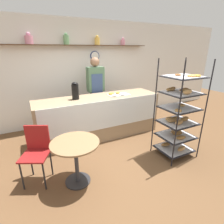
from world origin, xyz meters
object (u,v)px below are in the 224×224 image
cafe_table (76,152)px  coffee_carafe (75,91)px  cafe_chair (37,148)px  donut_tray_counter (117,94)px  pastry_rack (178,116)px  person_worker (96,90)px

cafe_table → coffee_carafe: (0.40, 1.33, 0.61)m
cafe_chair → donut_tray_counter: donut_tray_counter is taller
pastry_rack → cafe_chair: bearing=169.8°
pastry_rack → coffee_carafe: bearing=136.7°
cafe_table → coffee_carafe: bearing=73.1°
cafe_table → cafe_chair: cafe_chair is taller
cafe_chair → pastry_rack: bearing=15.7°
cafe_chair → person_worker: bearing=70.0°
person_worker → donut_tray_counter: (0.29, -0.63, -0.01)m
cafe_chair → donut_tray_counter: 2.12m
coffee_carafe → donut_tray_counter: 0.97m
pastry_rack → donut_tray_counter: (-0.56, 1.34, 0.17)m
person_worker → cafe_table: (-1.07, -1.87, -0.46)m
person_worker → coffee_carafe: 0.87m
coffee_carafe → donut_tray_counter: size_ratio=0.73×
person_worker → donut_tray_counter: bearing=-65.5°
cafe_chair → donut_tray_counter: (1.87, 0.90, 0.43)m
cafe_table → donut_tray_counter: (1.36, 1.24, 0.45)m
person_worker → cafe_table: person_worker is taller
cafe_chair → coffee_carafe: bearing=73.3°
cafe_table → donut_tray_counter: donut_tray_counter is taller
coffee_carafe → cafe_chair: bearing=-132.7°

